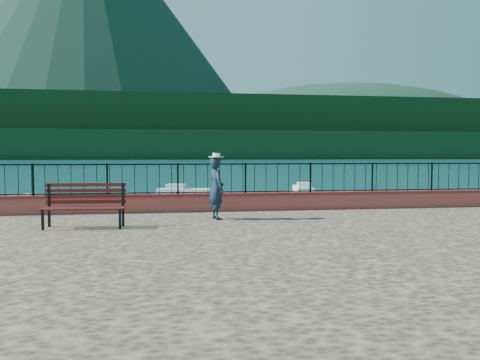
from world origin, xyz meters
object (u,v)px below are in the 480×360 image
object	(u,v)px
person	(217,188)
boat_4	(184,189)
park_bench	(84,215)
boat_3	(33,200)
boat_1	(341,209)
boat_2	(357,198)
boat_5	(303,187)
boat_0	(157,212)

from	to	relation	value
person	boat_4	world-z (taller)	person
park_bench	boat_3	world-z (taller)	park_bench
boat_1	boat_3	distance (m)	17.42
boat_2	boat_5	xyz separation A→B (m)	(-0.47, 9.99, 0.00)
park_bench	boat_3	distance (m)	17.29
person	boat_1	xyz separation A→B (m)	(6.90, 8.31, -1.68)
boat_0	boat_2	world-z (taller)	same
person	boat_0	bearing A→B (deg)	-2.54
park_bench	boat_2	xyz separation A→B (m)	(13.54, 15.04, -1.13)
person	boat_4	bearing A→B (deg)	-14.32
boat_3	park_bench	bearing A→B (deg)	-132.74
boat_0	boat_1	world-z (taller)	same
person	boat_0	size ratio (longest dim) A/B	0.53
boat_2	boat_3	bearing A→B (deg)	176.02
boat_3	boat_4	distance (m)	11.66
boat_0	boat_5	world-z (taller)	same
boat_1	boat_0	bearing A→B (deg)	-145.43
boat_1	boat_4	size ratio (longest dim) A/B	0.97
boat_0	boat_4	world-z (taller)	same
boat_3	boat_5	distance (m)	20.64
boat_5	park_bench	bearing A→B (deg)	161.93
boat_2	boat_3	size ratio (longest dim) A/B	0.84
park_bench	boat_2	world-z (taller)	park_bench
boat_1	boat_5	size ratio (longest dim) A/B	0.92
boat_2	boat_1	bearing A→B (deg)	-119.57
boat_1	boat_5	world-z (taller)	same
boat_0	boat_5	size ratio (longest dim) A/B	0.79
park_bench	person	distance (m)	3.63
person	boat_3	size ratio (longest dim) A/B	0.44
park_bench	boat_0	distance (m)	9.89
person	park_bench	bearing A→B (deg)	91.89
boat_2	boat_0	bearing A→B (deg)	-156.22
boat_4	park_bench	bearing A→B (deg)	-86.04
boat_0	park_bench	bearing A→B (deg)	-131.46
boat_1	boat_5	bearing A→B (deg)	117.06
boat_0	boat_4	xyz separation A→B (m)	(1.70, 14.13, 0.00)
boat_1	boat_3	xyz separation A→B (m)	(-15.97, 6.97, 0.00)
boat_4	person	bearing A→B (deg)	-77.81
boat_5	boat_4	bearing A→B (deg)	106.43
boat_0	boat_5	distance (m)	19.17
park_bench	boat_1	xyz separation A→B (m)	(10.33, 9.34, -1.13)
boat_3	boat_4	xyz separation A→B (m)	(8.90, 7.53, 0.00)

